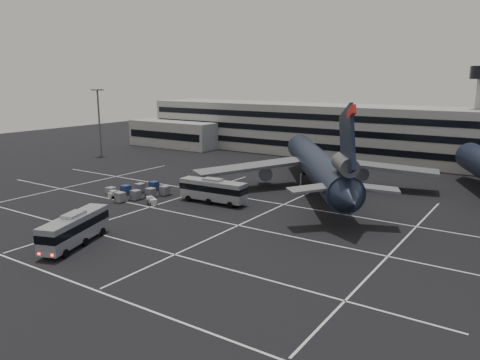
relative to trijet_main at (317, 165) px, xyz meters
name	(u,v)px	position (x,y,z in m)	size (l,w,h in m)	color
ground	(159,219)	(-12.65, -29.74, -5.25)	(260.00, 260.00, 0.00)	black
lane_markings	(167,219)	(-11.70, -29.02, -5.24)	(90.00, 55.62, 0.01)	silver
terminal	(328,131)	(-15.60, 41.40, 1.68)	(125.00, 26.00, 24.00)	gray
hills	(463,156)	(5.34, 140.26, -17.32)	(352.00, 180.00, 44.00)	#38332B
lightpole_left	(99,113)	(-67.65, 5.26, 6.57)	(2.40, 2.40, 18.28)	slate
trijet_main	(317,165)	(0.00, 0.00, 0.00)	(40.31, 50.37, 18.08)	black
bus_near	(75,228)	(-13.66, -44.30, -2.88)	(6.79, 12.50, 4.33)	gray
bus_far	(213,190)	(-11.44, -17.61, -2.87)	(12.45, 3.72, 4.34)	gray
tug_a	(115,194)	(-28.38, -24.69, -4.62)	(1.81, 2.44, 1.41)	#B6B6B2
tug_b	(153,201)	(-19.61, -24.04, -4.66)	(2.39, 2.11, 1.32)	#B6B6B2
uld_cluster	(138,191)	(-25.81, -21.41, -4.39)	(9.94, 12.24, 1.75)	#2D2D30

